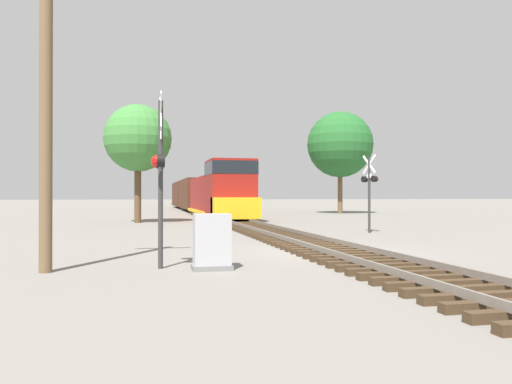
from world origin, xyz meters
The scene contains 9 objects.
ground_plane centered at (0.00, 0.00, 0.00)m, with size 400.00×400.00×0.00m, color slate.
rail_track_bed centered at (0.00, 0.00, 0.14)m, with size 2.60×160.00×0.31m.
freight_train centered at (0.00, 38.47, 1.85)m, with size 3.00×47.61×4.14m.
crossing_signal_near centered at (-5.29, -2.45, 2.44)m, with size 0.33×1.00×4.26m.
crossing_signal_far centered at (4.84, 7.15, 2.30)m, with size 0.53×1.01×3.72m.
relay_cabinet centered at (-4.06, -2.88, 0.66)m, with size 0.95×0.69×1.34m.
utility_pole centered at (-7.87, -2.51, 4.80)m, with size 1.80×0.29×9.35m.
tree_far_right centered at (-6.04, 18.46, 5.47)m, with size 4.36×4.36×7.68m.
tree_mid_background centered at (13.16, 31.07, 6.75)m, with size 6.44×6.44×9.99m.
Camera 1 is at (-5.67, -14.80, 1.78)m, focal length 35.00 mm.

